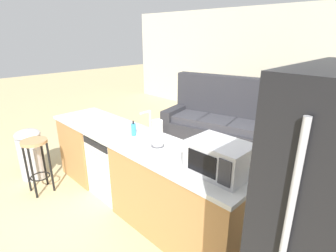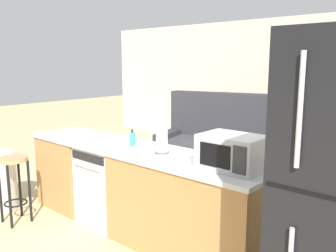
{
  "view_description": "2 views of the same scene",
  "coord_description": "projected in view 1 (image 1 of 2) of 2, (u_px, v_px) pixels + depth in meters",
  "views": [
    {
      "loc": [
        2.37,
        -1.69,
        2.02
      ],
      "look_at": [
        -0.05,
        0.72,
        0.81
      ],
      "focal_mm": 28.0,
      "sensor_mm": 36.0,
      "label": 1
    },
    {
      "loc": [
        2.72,
        -2.43,
        1.75
      ],
      "look_at": [
        0.48,
        0.14,
        1.14
      ],
      "focal_mm": 38.0,
      "sensor_mm": 36.0,
      "label": 2
    }
  ],
  "objects": [
    {
      "name": "soap_bottle",
      "position": [
        134.0,
        129.0,
        3.01
      ],
      "size": [
        0.06,
        0.06,
        0.18
      ],
      "color": "#338CCC",
      "rests_on": "kitchen_counter"
    },
    {
      "name": "trash_bin",
      "position": [
        31.0,
        153.0,
        3.79
      ],
      "size": [
        0.35,
        0.35,
        0.74
      ],
      "color": "#B7B7BC",
      "rests_on": "ground_plane"
    },
    {
      "name": "wall_back",
      "position": [
        296.0,
        69.0,
        5.54
      ],
      "size": [
        10.0,
        0.06,
        2.6
      ],
      "color": "beige",
      "rests_on": "ground_plane"
    },
    {
      "name": "kitchen_counter",
      "position": [
        142.0,
        177.0,
        3.08
      ],
      "size": [
        2.94,
        0.66,
        0.9
      ],
      "color": "#B77F47",
      "rests_on": "ground_plane"
    },
    {
      "name": "couch",
      "position": [
        220.0,
        124.0,
        4.98
      ],
      "size": [
        2.15,
        1.33,
        1.27
      ],
      "color": "#2D2D33",
      "rests_on": "ground_plane"
    },
    {
      "name": "microwave",
      "position": [
        219.0,
        158.0,
        2.17
      ],
      "size": [
        0.5,
        0.37,
        0.28
      ],
      "color": "#B7B7BC",
      "rests_on": "kitchen_counter"
    },
    {
      "name": "paper_towel_roll",
      "position": [
        157.0,
        134.0,
        2.7
      ],
      "size": [
        0.14,
        0.14,
        0.28
      ],
      "color": "#4C4C51",
      "rests_on": "kitchen_counter"
    },
    {
      "name": "armchair",
      "position": [
        326.0,
        159.0,
        3.68
      ],
      "size": [
        1.06,
        1.09,
        1.2
      ],
      "color": "#2D2D33",
      "rests_on": "ground_plane"
    },
    {
      "name": "sink_faucet",
      "position": [
        149.0,
        125.0,
        2.99
      ],
      "size": [
        0.07,
        0.18,
        0.3
      ],
      "color": "silver",
      "rests_on": "kitchen_counter"
    },
    {
      "name": "dishwasher",
      "position": [
        118.0,
        163.0,
        3.4
      ],
      "size": [
        0.58,
        0.61,
        0.84
      ],
      "color": "white",
      "rests_on": "ground_plane"
    },
    {
      "name": "ground_plane",
      "position": [
        131.0,
        199.0,
        3.38
      ],
      "size": [
        24.0,
        24.0,
        0.0
      ],
      "primitive_type": "plane",
      "color": "tan"
    },
    {
      "name": "bar_stool",
      "position": [
        36.0,
        155.0,
        3.38
      ],
      "size": [
        0.32,
        0.32,
        0.74
      ],
      "color": "tan",
      "rests_on": "ground_plane"
    }
  ]
}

